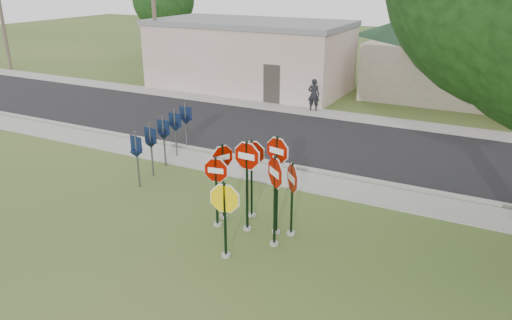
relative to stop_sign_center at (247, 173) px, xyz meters
The scene contains 20 objects.
ground 2.34m from the stop_sign_center, 81.08° to the right, with size 120.00×120.00×0.00m, color #375520.
sidewalk_near 4.36m from the stop_sign_center, 86.60° to the left, with size 60.00×1.60×0.06m, color gray.
road 8.67m from the stop_sign_center, 88.40° to the left, with size 60.00×7.00×0.04m, color black.
sidewalk_far 12.91m from the stop_sign_center, 88.94° to the left, with size 60.00×1.60×0.06m, color gray.
curb 5.28m from the stop_sign_center, 87.28° to the left, with size 60.00×0.20×0.14m, color gray.
stop_sign_center is the anchor object (origin of this frame).
stop_sign_yellow 1.61m from the stop_sign_center, 82.78° to the right, with size 1.06×0.24×2.20m.
stop_sign_left 1.01m from the stop_sign_center, 168.51° to the right, with size 0.99×0.24×2.24m.
stop_sign_right 1.13m from the stop_sign_center, 21.52° to the right, with size 0.91×0.75×2.70m.
stop_sign_back_right 0.85m from the stop_sign_center, 14.20° to the left, with size 0.99×0.25×2.99m.
stop_sign_back_left 0.87m from the stop_sign_center, 109.44° to the left, with size 0.99×0.42×2.56m.
stop_sign_far_right 1.32m from the stop_sign_center, 14.39° to the left, with size 0.76×0.86×2.28m.
stop_sign_far_left 1.06m from the stop_sign_center, 162.10° to the left, with size 0.44×0.91×2.44m.
route_sign_row 5.99m from the stop_sign_center, 149.93° to the left, with size 1.43×4.63×2.00m.
building_stucco 18.67m from the stop_sign_center, 117.98° to the left, with size 12.20×6.20×4.20m.
building_house 20.70m from the stop_sign_center, 83.76° to the left, with size 11.60×11.60×6.20m.
utility_pole_near 19.67m from the stop_sign_center, 135.15° to the left, with size 2.20×0.26×9.50m.
utility_pole_far 31.09m from the stop_sign_center, 153.75° to the left, with size 2.20×0.26×9.00m.
bg_tree_left 30.10m from the stop_sign_center, 131.31° to the left, with size 4.90×4.90×7.35m.
pedestrian 13.43m from the stop_sign_center, 103.31° to the left, with size 0.62×0.41×1.70m, color black.
Camera 1 is at (5.85, -9.65, 6.94)m, focal length 35.00 mm.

